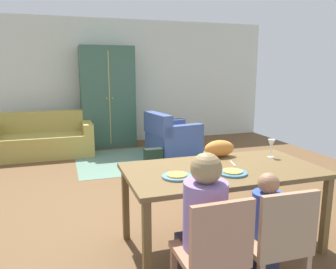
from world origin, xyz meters
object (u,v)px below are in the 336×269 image
(dining_chair_man, at_px, (214,251))
(armchair, at_px, (171,138))
(cat, at_px, (219,148))
(couch, at_px, (43,140))
(plate_near_child, at_px, (232,173))
(person_child, at_px, (263,236))
(dining_table, at_px, (222,176))
(dining_chair_child, at_px, (277,240))
(handbag, at_px, (153,156))
(wine_glass, at_px, (271,145))
(plate_near_man, at_px, (177,176))
(person_man, at_px, (202,235))
(armoire, at_px, (108,97))

(dining_chair_man, bearing_deg, armchair, 75.01)
(cat, height_order, couch, cat)
(plate_near_child, height_order, couch, couch)
(person_child, bearing_deg, cat, 81.77)
(plate_near_child, bearing_deg, cat, 74.75)
(dining_table, distance_m, dining_chair_man, 0.98)
(dining_chair_child, distance_m, handbag, 3.73)
(wine_glass, bearing_deg, dining_chair_man, -137.80)
(couch, distance_m, handbag, 2.20)
(plate_near_man, xyz_separation_m, wine_glass, (1.12, 0.30, 0.12))
(plate_near_man, xyz_separation_m, plate_near_child, (0.48, -0.06, 0.00))
(dining_chair_child, height_order, cat, cat)
(armchair, height_order, handbag, armchair)
(person_man, relative_size, dining_chair_child, 1.28)
(person_child, xyz_separation_m, couch, (-1.71, 4.70, -0.13))
(plate_near_child, height_order, handbag, plate_near_child)
(plate_near_man, xyz_separation_m, cat, (0.63, 0.49, 0.08))
(dining_chair_child, bearing_deg, wine_glass, 57.86)
(wine_glass, bearing_deg, cat, 158.47)
(person_man, relative_size, handbag, 3.47)
(couch, bearing_deg, dining_chair_man, -75.83)
(person_child, distance_m, armchair, 4.09)
(dining_chair_man, height_order, person_man, person_man)
(plate_near_man, xyz_separation_m, dining_chair_man, (0.00, -0.71, -0.28))
(dining_chair_man, height_order, armchair, dining_chair_man)
(dining_table, distance_m, armoire, 4.53)
(handbag, bearing_deg, plate_near_child, -92.74)
(couch, bearing_deg, handbag, -31.93)
(dining_chair_man, xyz_separation_m, person_man, (-0.00, 0.18, 0.02))
(plate_near_man, relative_size, dining_chair_child, 0.29)
(dining_chair_child, bearing_deg, handbag, 87.70)
(person_child, bearing_deg, person_man, 179.39)
(person_child, xyz_separation_m, cat, (0.15, 1.03, 0.41))
(plate_near_child, bearing_deg, dining_table, 90.00)
(plate_near_man, xyz_separation_m, handbag, (0.63, 3.00, -0.64))
(dining_chair_child, distance_m, couch, 5.17)
(dining_chair_man, distance_m, couch, 5.03)
(dining_chair_man, relative_size, handbag, 2.72)
(dining_table, distance_m, plate_near_man, 0.50)
(person_child, height_order, handbag, person_child)
(plate_near_man, bearing_deg, couch, 106.45)
(wine_glass, distance_m, armoire, 4.44)
(couch, bearing_deg, dining_chair_child, -70.66)
(plate_near_child, xyz_separation_m, dining_chair_child, (-0.00, -0.65, -0.28))
(plate_near_child, bearing_deg, couch, 112.07)
(cat, distance_m, couch, 4.15)
(couch, bearing_deg, person_child, -69.98)
(wine_glass, xyz_separation_m, armoire, (-1.03, 4.32, 0.16))
(plate_near_man, height_order, dining_chair_man, dining_chair_man)
(cat, bearing_deg, armoire, 97.62)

